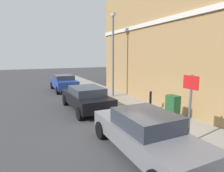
% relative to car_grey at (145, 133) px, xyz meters
% --- Properties ---
extents(ground, '(80.00, 80.00, 0.00)m').
position_rel_car_grey_xyz_m(ground, '(0.61, 1.90, -0.71)').
color(ground, '#38383A').
extents(sidewalk, '(2.66, 30.00, 0.15)m').
position_rel_car_grey_xyz_m(sidewalk, '(2.48, 7.90, -0.64)').
color(sidewalk, gray).
rests_on(sidewalk, ground).
extents(corner_building, '(7.98, 11.49, 7.68)m').
position_rel_car_grey_xyz_m(corner_building, '(7.75, 5.65, 3.13)').
color(corner_building, '#9E7A4C').
rests_on(corner_building, ground).
extents(car_grey, '(1.81, 4.36, 1.37)m').
position_rel_car_grey_xyz_m(car_grey, '(0.00, 0.00, 0.00)').
color(car_grey, slate).
rests_on(car_grey, ground).
extents(car_black, '(1.98, 4.17, 1.33)m').
position_rel_car_grey_xyz_m(car_black, '(-0.10, 5.40, 0.00)').
color(car_black, black).
rests_on(car_black, ground).
extents(car_blue, '(1.84, 3.96, 1.39)m').
position_rel_car_grey_xyz_m(car_blue, '(-0.05, 11.85, 0.03)').
color(car_blue, navy).
rests_on(car_blue, ground).
extents(utility_cabinet, '(0.46, 0.61, 1.15)m').
position_rel_car_grey_xyz_m(utility_cabinet, '(2.70, 1.65, -0.03)').
color(utility_cabinet, '#1E4C28').
rests_on(utility_cabinet, sidewalk).
extents(bollard_near_cabinet, '(0.14, 0.14, 1.04)m').
position_rel_car_grey_xyz_m(bollard_near_cabinet, '(2.80, 3.37, -0.01)').
color(bollard_near_cabinet, black).
rests_on(bollard_near_cabinet, sidewalk).
extents(street_sign, '(0.08, 0.60, 2.30)m').
position_rel_car_grey_xyz_m(street_sign, '(1.55, -0.27, 0.95)').
color(street_sign, '#59595B').
rests_on(street_sign, sidewalk).
extents(lamppost, '(0.20, 0.44, 5.72)m').
position_rel_car_grey_xyz_m(lamppost, '(2.52, 7.32, 2.59)').
color(lamppost, '#59595B').
rests_on(lamppost, sidewalk).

